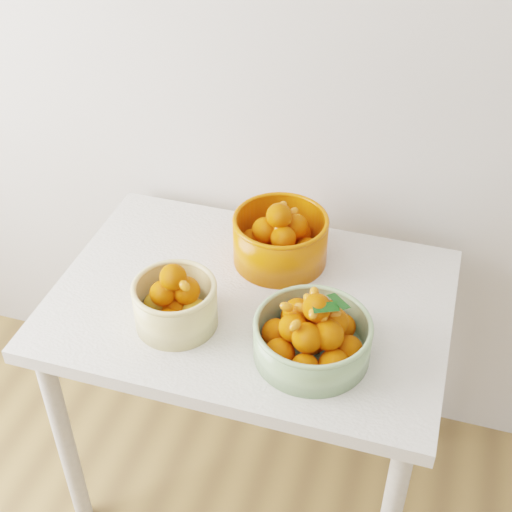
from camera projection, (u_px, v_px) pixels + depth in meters
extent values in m
cube|color=beige|center=(398.00, 19.00, 1.68)|extent=(4.00, 0.04, 2.70)
cube|color=silver|center=(250.00, 303.00, 1.82)|extent=(1.00, 0.70, 0.04)
cylinder|color=silver|center=(65.00, 442.00, 1.94)|extent=(0.05, 0.05, 0.71)
cylinder|color=silver|center=(151.00, 304.00, 2.37)|extent=(0.05, 0.05, 0.71)
cylinder|color=silver|center=(417.00, 361.00, 2.17)|extent=(0.05, 0.05, 0.71)
cylinder|color=#DCC580|center=(176.00, 305.00, 1.70)|extent=(0.24, 0.24, 0.11)
torus|color=#DCC580|center=(174.00, 287.00, 1.67)|extent=(0.24, 0.24, 0.01)
sphere|color=#D1660C|center=(195.00, 313.00, 1.70)|extent=(0.07, 0.07, 0.07)
sphere|color=#D1660C|center=(183.00, 295.00, 1.75)|extent=(0.06, 0.06, 0.06)
sphere|color=#D1660C|center=(156.00, 304.00, 1.72)|extent=(0.06, 0.06, 0.06)
sphere|color=#E64D00|center=(169.00, 323.00, 1.67)|extent=(0.07, 0.07, 0.07)
sphere|color=#E64D00|center=(176.00, 309.00, 1.71)|extent=(0.07, 0.07, 0.07)
sphere|color=#E64D00|center=(186.00, 290.00, 1.68)|extent=(0.07, 0.07, 0.07)
sphere|color=#E64D00|center=(162.00, 293.00, 1.67)|extent=(0.06, 0.06, 0.06)
sphere|color=#E64D00|center=(173.00, 277.00, 1.65)|extent=(0.06, 0.06, 0.06)
ellipsoid|color=orange|center=(174.00, 282.00, 1.66)|extent=(0.03, 0.04, 0.03)
ellipsoid|color=orange|center=(169.00, 286.00, 1.66)|extent=(0.04, 0.04, 0.03)
ellipsoid|color=orange|center=(184.00, 286.00, 1.63)|extent=(0.04, 0.04, 0.04)
cylinder|color=#86A875|center=(312.00, 340.00, 1.62)|extent=(0.33, 0.33, 0.09)
torus|color=#86A875|center=(313.00, 325.00, 1.60)|extent=(0.33, 0.33, 0.01)
sphere|color=#E64D00|center=(349.00, 349.00, 1.60)|extent=(0.06, 0.06, 0.06)
sphere|color=#E64D00|center=(342.00, 327.00, 1.66)|extent=(0.06, 0.06, 0.06)
sphere|color=#E64D00|center=(320.00, 316.00, 1.69)|extent=(0.07, 0.07, 0.07)
sphere|color=#E64D00|center=(295.00, 317.00, 1.69)|extent=(0.07, 0.07, 0.07)
sphere|color=#E64D00|center=(276.00, 333.00, 1.65)|extent=(0.07, 0.07, 0.07)
sphere|color=#E64D00|center=(280.00, 353.00, 1.59)|extent=(0.07, 0.07, 0.07)
sphere|color=#E64D00|center=(305.00, 368.00, 1.56)|extent=(0.06, 0.06, 0.06)
sphere|color=#E64D00|center=(334.00, 364.00, 1.57)|extent=(0.07, 0.07, 0.07)
sphere|color=#E64D00|center=(312.00, 340.00, 1.63)|extent=(0.07, 0.07, 0.07)
sphere|color=#E64D00|center=(334.00, 322.00, 1.60)|extent=(0.07, 0.07, 0.07)
sphere|color=#E64D00|center=(318.00, 310.00, 1.63)|extent=(0.07, 0.07, 0.07)
sphere|color=#E64D00|center=(298.00, 313.00, 1.62)|extent=(0.07, 0.07, 0.07)
sphere|color=#E64D00|center=(293.00, 327.00, 1.58)|extent=(0.07, 0.07, 0.07)
sphere|color=#E64D00|center=(307.00, 338.00, 1.56)|extent=(0.07, 0.07, 0.07)
sphere|color=#E64D00|center=(328.00, 335.00, 1.57)|extent=(0.07, 0.07, 0.07)
sphere|color=#E64D00|center=(317.00, 308.00, 1.57)|extent=(0.06, 0.06, 0.06)
ellipsoid|color=orange|center=(309.00, 307.00, 1.57)|extent=(0.04, 0.03, 0.03)
ellipsoid|color=orange|center=(317.00, 304.00, 1.57)|extent=(0.03, 0.04, 0.04)
ellipsoid|color=orange|center=(323.00, 305.00, 1.57)|extent=(0.04, 0.04, 0.03)
ellipsoid|color=orange|center=(313.00, 313.00, 1.54)|extent=(0.03, 0.04, 0.03)
ellipsoid|color=orange|center=(309.00, 300.00, 1.58)|extent=(0.04, 0.04, 0.03)
ellipsoid|color=orange|center=(325.00, 316.00, 1.58)|extent=(0.04, 0.03, 0.03)
ellipsoid|color=orange|center=(316.00, 318.00, 1.58)|extent=(0.04, 0.04, 0.03)
ellipsoid|color=orange|center=(308.00, 300.00, 1.58)|extent=(0.04, 0.04, 0.03)
ellipsoid|color=orange|center=(295.00, 325.00, 1.53)|extent=(0.04, 0.04, 0.04)
ellipsoid|color=orange|center=(335.00, 303.00, 1.57)|extent=(0.04, 0.04, 0.03)
ellipsoid|color=orange|center=(287.00, 307.00, 1.57)|extent=(0.04, 0.03, 0.04)
ellipsoid|color=orange|center=(301.00, 308.00, 1.58)|extent=(0.04, 0.03, 0.02)
ellipsoid|color=orange|center=(335.00, 314.00, 1.58)|extent=(0.04, 0.04, 0.03)
ellipsoid|color=orange|center=(314.00, 293.00, 1.60)|extent=(0.03, 0.04, 0.03)
ellipsoid|color=orange|center=(321.00, 317.00, 1.56)|extent=(0.04, 0.04, 0.04)
cylinder|color=#D34E06|center=(280.00, 240.00, 1.89)|extent=(0.29, 0.29, 0.13)
torus|color=#D34E06|center=(281.00, 220.00, 1.85)|extent=(0.29, 0.29, 0.01)
sphere|color=#E64D00|center=(308.00, 250.00, 1.88)|extent=(0.07, 0.07, 0.07)
sphere|color=#E64D00|center=(299.00, 233.00, 1.94)|extent=(0.07, 0.07, 0.07)
sphere|color=#E64D00|center=(273.00, 229.00, 1.96)|extent=(0.07, 0.07, 0.07)
sphere|color=#E64D00|center=(253.00, 241.00, 1.92)|extent=(0.07, 0.07, 0.07)
sphere|color=#E64D00|center=(260.00, 258.00, 1.86)|extent=(0.07, 0.07, 0.07)
sphere|color=#E64D00|center=(288.00, 263.00, 1.84)|extent=(0.08, 0.08, 0.08)
sphere|color=#E64D00|center=(280.00, 246.00, 1.90)|extent=(0.07, 0.07, 0.07)
sphere|color=#E64D00|center=(296.00, 226.00, 1.87)|extent=(0.07, 0.07, 0.07)
sphere|color=#E64D00|center=(278.00, 220.00, 1.90)|extent=(0.07, 0.07, 0.07)
sphere|color=#E64D00|center=(265.00, 230.00, 1.86)|extent=(0.07, 0.07, 0.07)
sphere|color=#E64D00|center=(283.00, 238.00, 1.83)|extent=(0.07, 0.07, 0.07)
sphere|color=#E64D00|center=(279.00, 216.00, 1.83)|extent=(0.07, 0.07, 0.07)
ellipsoid|color=orange|center=(297.00, 218.00, 1.87)|extent=(0.04, 0.05, 0.04)
ellipsoid|color=orange|center=(294.00, 212.00, 1.88)|extent=(0.04, 0.04, 0.03)
ellipsoid|color=orange|center=(283.00, 206.00, 1.87)|extent=(0.03, 0.04, 0.03)
ellipsoid|color=orange|center=(280.00, 223.00, 1.85)|extent=(0.04, 0.04, 0.03)
ellipsoid|color=orange|center=(286.00, 219.00, 1.83)|extent=(0.04, 0.05, 0.04)
ellipsoid|color=orange|center=(278.00, 228.00, 1.83)|extent=(0.03, 0.04, 0.03)
ellipsoid|color=orange|center=(282.00, 212.00, 1.85)|extent=(0.03, 0.04, 0.03)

